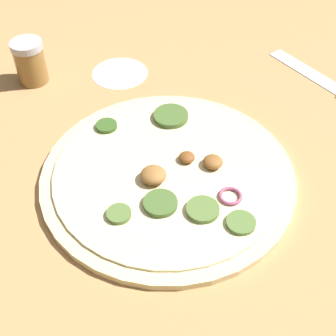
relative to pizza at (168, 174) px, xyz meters
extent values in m
plane|color=tan|center=(0.00, 0.00, -0.01)|extent=(3.00, 3.00, 0.00)
cylinder|color=beige|center=(0.00, 0.00, 0.00)|extent=(0.36, 0.36, 0.01)
cylinder|color=beige|center=(0.00, 0.00, 0.00)|extent=(0.32, 0.32, 0.00)
ellipsoid|color=brown|center=(0.03, 0.00, 0.01)|extent=(0.02, 0.02, 0.01)
cylinder|color=#567538|center=(0.01, -0.13, 0.01)|extent=(0.04, 0.04, 0.01)
cylinder|color=#567538|center=(-0.10, -0.02, 0.01)|extent=(0.03, 0.03, 0.01)
cylinder|color=#47662D|center=(-0.05, -0.04, 0.01)|extent=(0.05, 0.05, 0.01)
ellipsoid|color=brown|center=(0.06, -0.03, 0.01)|extent=(0.03, 0.03, 0.01)
cylinder|color=#47662D|center=(0.08, 0.09, 0.01)|extent=(0.05, 0.05, 0.01)
ellipsoid|color=#996633|center=(-0.03, 0.00, 0.02)|extent=(0.04, 0.04, 0.02)
cylinder|color=#567538|center=(-0.01, -0.08, 0.01)|extent=(0.04, 0.04, 0.01)
torus|color=#A34C70|center=(0.03, -0.09, 0.01)|extent=(0.03, 0.03, 0.00)
cylinder|color=#385B23|center=(-0.02, 0.13, 0.01)|extent=(0.03, 0.03, 0.01)
cube|color=silver|center=(0.36, 0.05, -0.01)|extent=(0.04, 0.17, 0.00)
cylinder|color=olive|center=(-0.04, 0.34, 0.02)|extent=(0.05, 0.05, 0.06)
cylinder|color=#B2B2B7|center=(-0.04, 0.34, 0.06)|extent=(0.05, 0.05, 0.01)
cylinder|color=white|center=(0.10, 0.26, -0.01)|extent=(0.10, 0.10, 0.00)
camera|label=1|loc=(-0.29, -0.35, 0.48)|focal=50.00mm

